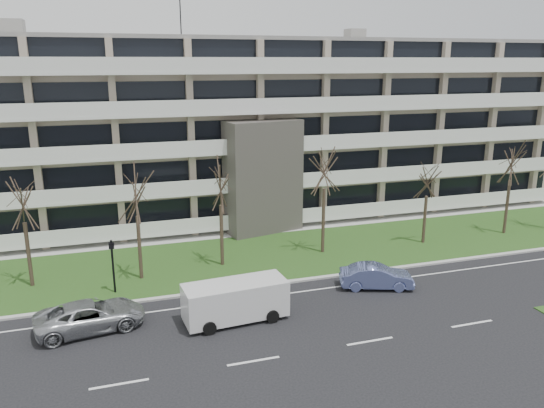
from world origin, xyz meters
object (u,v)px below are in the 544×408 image
object	(u,v)px
blue_sedan	(376,276)
silver_pickup	(90,316)
white_van	(237,298)
pedestrian_signal	(113,260)

from	to	relation	value
blue_sedan	silver_pickup	bearing A→B (deg)	109.36
silver_pickup	white_van	xyz separation A→B (m)	(7.44, -1.24, 0.52)
blue_sedan	white_van	size ratio (longest dim) A/B	0.79
blue_sedan	pedestrian_signal	xyz separation A→B (m)	(-15.28, 4.00, 1.40)
pedestrian_signal	silver_pickup	bearing A→B (deg)	-107.65
silver_pickup	pedestrian_signal	size ratio (longest dim) A/B	1.63
silver_pickup	pedestrian_signal	xyz separation A→B (m)	(1.29, 4.24, 1.37)
white_van	pedestrian_signal	xyz separation A→B (m)	(-6.15, 5.48, 0.85)
white_van	pedestrian_signal	world-z (taller)	pedestrian_signal
pedestrian_signal	blue_sedan	bearing A→B (deg)	-15.37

